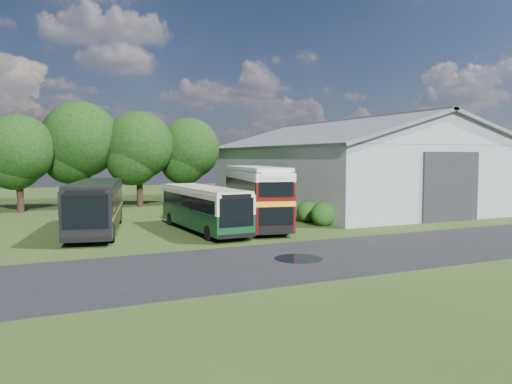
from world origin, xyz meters
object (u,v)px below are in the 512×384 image
bus_green_single (203,208)px  bus_maroon_double (256,198)px  bus_dark_single (96,206)px  storage_shed (351,162)px

bus_green_single → bus_maroon_double: bus_maroon_double is taller
bus_dark_single → bus_green_single: bearing=-8.0°
bus_maroon_double → storage_shed: bearing=44.3°
storage_shed → bus_dark_single: bearing=-164.1°
bus_green_single → bus_dark_single: bus_dark_single is taller
storage_shed → bus_green_single: (-17.60, -9.05, -2.70)m
bus_maroon_double → bus_dark_single: bearing=177.2°
storage_shed → bus_maroon_double: bearing=-146.8°
storage_shed → bus_green_single: storage_shed is taller
bus_maroon_double → bus_dark_single: bus_maroon_double is taller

